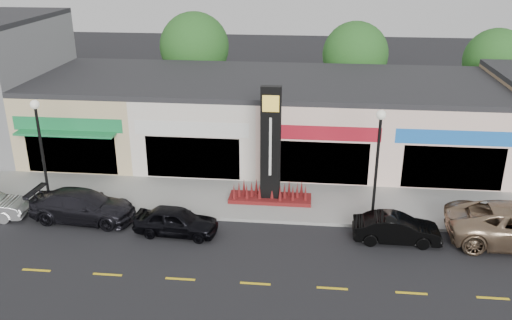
{
  "coord_description": "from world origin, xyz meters",
  "views": [
    {
      "loc": [
        4.9,
        -20.83,
        12.37
      ],
      "look_at": [
        2.29,
        4.0,
        2.43
      ],
      "focal_mm": 38.0,
      "sensor_mm": 36.0,
      "label": 1
    }
  ],
  "objects_px": {
    "pylon_sign": "(270,162)",
    "car_black_conv": "(396,229)",
    "car_dark_sedan": "(83,206)",
    "lamp_east_near": "(378,156)",
    "car_black_sedan": "(176,221)",
    "lamp_west_near": "(41,143)"
  },
  "relations": [
    {
      "from": "car_dark_sedan",
      "to": "lamp_east_near",
      "type": "bearing_deg",
      "value": -81.81
    },
    {
      "from": "lamp_west_near",
      "to": "pylon_sign",
      "type": "xyz_separation_m",
      "value": [
        11.0,
        1.7,
        -1.2
      ]
    },
    {
      "from": "lamp_west_near",
      "to": "car_black_sedan",
      "type": "xyz_separation_m",
      "value": [
        6.98,
        -1.93,
        -2.82
      ]
    },
    {
      "from": "lamp_west_near",
      "to": "lamp_east_near",
      "type": "xyz_separation_m",
      "value": [
        16.0,
        0.0,
        0.0
      ]
    },
    {
      "from": "car_black_conv",
      "to": "lamp_west_near",
      "type": "bearing_deg",
      "value": 85.42
    },
    {
      "from": "pylon_sign",
      "to": "car_black_sedan",
      "type": "bearing_deg",
      "value": -137.92
    },
    {
      "from": "pylon_sign",
      "to": "car_black_conv",
      "type": "distance_m",
      "value": 6.95
    },
    {
      "from": "pylon_sign",
      "to": "car_black_conv",
      "type": "bearing_deg",
      "value": -29.04
    },
    {
      "from": "lamp_west_near",
      "to": "car_black_conv",
      "type": "bearing_deg",
      "value": -5.34
    },
    {
      "from": "pylon_sign",
      "to": "car_dark_sedan",
      "type": "distance_m",
      "value": 9.34
    },
    {
      "from": "pylon_sign",
      "to": "car_dark_sedan",
      "type": "bearing_deg",
      "value": -162.6
    },
    {
      "from": "lamp_west_near",
      "to": "car_black_conv",
      "type": "distance_m",
      "value": 17.21
    },
    {
      "from": "car_black_sedan",
      "to": "lamp_east_near",
      "type": "bearing_deg",
      "value": -73.9
    },
    {
      "from": "lamp_west_near",
      "to": "car_dark_sedan",
      "type": "height_order",
      "value": "lamp_west_near"
    },
    {
      "from": "car_dark_sedan",
      "to": "car_black_conv",
      "type": "relative_size",
      "value": 1.32
    },
    {
      "from": "car_dark_sedan",
      "to": "car_black_sedan",
      "type": "relative_size",
      "value": 1.32
    },
    {
      "from": "car_dark_sedan",
      "to": "pylon_sign",
      "type": "bearing_deg",
      "value": -68.79
    },
    {
      "from": "lamp_east_near",
      "to": "pylon_sign",
      "type": "xyz_separation_m",
      "value": [
        -5.0,
        1.7,
        -1.2
      ]
    },
    {
      "from": "lamp_east_near",
      "to": "car_black_conv",
      "type": "height_order",
      "value": "lamp_east_near"
    },
    {
      "from": "pylon_sign",
      "to": "lamp_west_near",
      "type": "bearing_deg",
      "value": -171.23
    },
    {
      "from": "pylon_sign",
      "to": "car_black_conv",
      "type": "xyz_separation_m",
      "value": [
        5.9,
        -3.28,
        -1.64
      ]
    },
    {
      "from": "car_dark_sedan",
      "to": "lamp_west_near",
      "type": "bearing_deg",
      "value": 68.26
    }
  ]
}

